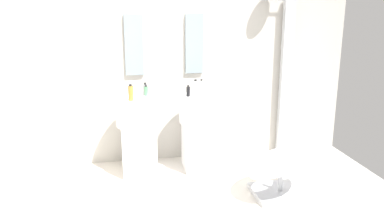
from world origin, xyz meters
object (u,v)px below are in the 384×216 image
(pedestal_sink_left, at_px, (138,132))
(soap_bottle_grey, at_px, (145,89))
(pedestal_sink_right, at_px, (200,128))
(soap_bottle_black, at_px, (188,91))
(soap_bottle_clear, at_px, (195,87))
(shower_column, at_px, (285,75))
(soap_bottle_amber, at_px, (131,93))
(soap_bottle_green, at_px, (146,91))
(lounge_chair, at_px, (281,165))
(soap_bottle_white, at_px, (201,86))

(pedestal_sink_left, xyz_separation_m, soap_bottle_grey, (0.10, 0.14, 0.48))
(pedestal_sink_left, relative_size, pedestal_sink_right, 1.00)
(soap_bottle_black, bearing_deg, soap_bottle_clear, 54.12)
(shower_column, bearing_deg, soap_bottle_black, -164.49)
(soap_bottle_amber, relative_size, soap_bottle_green, 1.46)
(pedestal_sink_right, height_order, shower_column, shower_column)
(lounge_chair, relative_size, soap_bottle_black, 8.32)
(soap_bottle_white, bearing_deg, pedestal_sink_right, -106.57)
(shower_column, bearing_deg, soap_bottle_clear, -170.27)
(soap_bottle_green, bearing_deg, pedestal_sink_left, -141.86)
(soap_bottle_amber, distance_m, soap_bottle_white, 0.93)
(soap_bottle_clear, bearing_deg, pedestal_sink_left, -170.63)
(pedestal_sink_left, distance_m, pedestal_sink_right, 0.74)
(pedestal_sink_left, distance_m, soap_bottle_clear, 0.87)
(soap_bottle_green, xyz_separation_m, soap_bottle_clear, (0.60, 0.03, 0.02))
(pedestal_sink_right, bearing_deg, soap_bottle_clear, 106.44)
(pedestal_sink_left, height_order, soap_bottle_white, soap_bottle_white)
(pedestal_sink_left, xyz_separation_m, soap_bottle_green, (0.11, 0.09, 0.47))
(shower_column, xyz_separation_m, soap_bottle_white, (-1.15, -0.15, -0.08))
(soap_bottle_green, distance_m, soap_bottle_clear, 0.60)
(shower_column, relative_size, soap_bottle_clear, 12.36)
(soap_bottle_white, height_order, soap_bottle_grey, soap_bottle_white)
(soap_bottle_white, height_order, soap_bottle_clear, soap_bottle_clear)
(soap_bottle_white, bearing_deg, soap_bottle_clear, -145.44)
(pedestal_sink_left, distance_m, soap_bottle_black, 0.76)
(pedestal_sink_right, distance_m, soap_bottle_black, 0.50)
(lounge_chair, distance_m, soap_bottle_grey, 1.79)
(soap_bottle_white, bearing_deg, soap_bottle_green, -172.47)
(pedestal_sink_left, relative_size, soap_bottle_white, 6.67)
(soap_bottle_black, bearing_deg, lounge_chair, -45.05)
(soap_bottle_clear, bearing_deg, lounge_chair, -54.40)
(pedestal_sink_right, distance_m, soap_bottle_clear, 0.51)
(soap_bottle_grey, bearing_deg, lounge_chair, -37.66)
(shower_column, xyz_separation_m, lounge_chair, (-0.52, -1.21, -0.73))
(shower_column, height_order, soap_bottle_grey, shower_column)
(pedestal_sink_left, distance_m, lounge_chair, 1.69)
(soap_bottle_black, bearing_deg, pedestal_sink_left, 175.43)
(pedestal_sink_right, relative_size, soap_bottle_green, 8.12)
(soap_bottle_amber, bearing_deg, pedestal_sink_left, 60.16)
(shower_column, xyz_separation_m, soap_bottle_clear, (-1.24, -0.21, -0.07))
(pedestal_sink_left, height_order, pedestal_sink_right, same)
(shower_column, distance_m, soap_bottle_white, 1.16)
(pedestal_sink_right, distance_m, soap_bottle_white, 0.52)
(pedestal_sink_right, height_order, soap_bottle_grey, soap_bottle_grey)
(soap_bottle_grey, bearing_deg, shower_column, 5.98)
(lounge_chair, height_order, soap_bottle_green, soap_bottle_green)
(pedestal_sink_right, distance_m, soap_bottle_grey, 0.81)
(soap_bottle_grey, relative_size, soap_bottle_black, 1.08)
(lounge_chair, height_order, soap_bottle_grey, soap_bottle_grey)
(soap_bottle_black, bearing_deg, soap_bottle_grey, 159.36)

